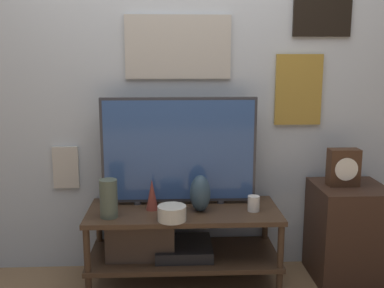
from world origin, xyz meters
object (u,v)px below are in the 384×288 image
at_px(television, 179,150).
at_px(mantel_clock, 343,167).
at_px(vase_urn_stoneware, 200,193).
at_px(vase_wide_bowl, 172,213).
at_px(candle_jar, 254,203).
at_px(vase_slim_bronze, 152,195).
at_px(vase_tall_ceramic, 109,199).

bearing_deg(television, mantel_clock, -3.89).
height_order(vase_urn_stoneware, mantel_clock, mantel_clock).
bearing_deg(vase_wide_bowl, television, 80.88).
distance_m(vase_wide_bowl, candle_jar, 0.53).
height_order(vase_slim_bronze, vase_urn_stoneware, vase_urn_stoneware).
distance_m(television, vase_slim_bronze, 0.33).
xyz_separation_m(vase_slim_bronze, mantel_clock, (1.23, 0.03, 0.16)).
relative_size(vase_tall_ceramic, vase_urn_stoneware, 1.01).
height_order(vase_slim_bronze, candle_jar, vase_slim_bronze).
xyz_separation_m(candle_jar, mantel_clock, (0.60, 0.09, 0.20)).
xyz_separation_m(vase_wide_bowl, vase_slim_bronze, (-0.12, 0.20, 0.05)).
relative_size(vase_slim_bronze, candle_jar, 2.01).
distance_m(vase_urn_stoneware, mantel_clock, 0.95).
bearing_deg(candle_jar, mantel_clock, 8.70).
distance_m(television, vase_wide_bowl, 0.44).
bearing_deg(vase_urn_stoneware, vase_wide_bowl, -138.91).
xyz_separation_m(vase_urn_stoneware, mantel_clock, (0.93, 0.08, 0.14)).
relative_size(television, mantel_clock, 4.14).
xyz_separation_m(vase_wide_bowl, mantel_clock, (1.11, 0.23, 0.21)).
height_order(television, vase_wide_bowl, television).
bearing_deg(vase_wide_bowl, mantel_clock, 11.89).
bearing_deg(vase_slim_bronze, vase_urn_stoneware, -8.30).
bearing_deg(vase_tall_ceramic, television, 28.70).
bearing_deg(vase_slim_bronze, vase_tall_ceramic, -153.36).
bearing_deg(candle_jar, vase_wide_bowl, -164.50).
bearing_deg(vase_urn_stoneware, candle_jar, -2.08).
relative_size(television, vase_tall_ceramic, 4.26).
distance_m(vase_wide_bowl, mantel_clock, 1.15).
bearing_deg(vase_urn_stoneware, vase_tall_ceramic, -171.47).
height_order(vase_wide_bowl, vase_slim_bronze, vase_slim_bronze).
relative_size(vase_tall_ceramic, vase_slim_bronze, 1.20).
xyz_separation_m(television, candle_jar, (0.46, -0.16, -0.31)).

